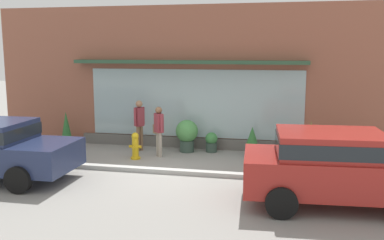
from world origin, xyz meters
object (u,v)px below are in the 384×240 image
(potted_plant_corner_tall, at_px, (281,144))
(potted_plant_by_entrance, at_px, (252,142))
(potted_plant_low_front, at_px, (310,142))
(potted_plant_trailing_edge, at_px, (187,134))
(pedestrian_passerby, at_px, (139,122))
(potted_plant_window_center, at_px, (66,129))
(parked_car_red, at_px, (336,164))
(pedestrian_with_handbag, at_px, (159,128))
(potted_plant_window_left, at_px, (211,142))
(fire_hydrant, at_px, (135,146))

(potted_plant_corner_tall, bearing_deg, potted_plant_by_entrance, 170.05)
(potted_plant_low_front, bearing_deg, potted_plant_trailing_edge, 175.94)
(potted_plant_trailing_edge, bearing_deg, pedestrian_passerby, -174.23)
(potted_plant_window_center, bearing_deg, pedestrian_passerby, -5.80)
(parked_car_red, relative_size, potted_plant_window_center, 3.47)
(pedestrian_with_handbag, distance_m, potted_plant_window_left, 1.89)
(potted_plant_window_left, distance_m, potted_plant_trailing_edge, 0.86)
(pedestrian_passerby, distance_m, potted_plant_window_center, 2.87)
(pedestrian_passerby, bearing_deg, potted_plant_corner_tall, 118.16)
(potted_plant_window_left, bearing_deg, potted_plant_by_entrance, -10.92)
(potted_plant_window_left, height_order, potted_plant_trailing_edge, potted_plant_trailing_edge)
(parked_car_red, bearing_deg, pedestrian_passerby, 141.57)
(parked_car_red, distance_m, potted_plant_corner_tall, 4.09)
(fire_hydrant, relative_size, potted_plant_window_center, 0.70)
(pedestrian_with_handbag, xyz_separation_m, potted_plant_corner_tall, (3.79, 0.53, -0.47))
(potted_plant_window_left, height_order, potted_plant_window_center, potted_plant_window_center)
(potted_plant_by_entrance, xyz_separation_m, potted_plant_corner_tall, (0.91, -0.16, 0.00))
(pedestrian_with_handbag, xyz_separation_m, potted_plant_low_front, (4.65, 0.52, -0.33))
(fire_hydrant, distance_m, pedestrian_passerby, 1.26)
(pedestrian_passerby, distance_m, potted_plant_corner_tall, 4.67)
(parked_car_red, bearing_deg, fire_hydrant, 148.62)
(potted_plant_window_center, distance_m, potted_plant_trailing_edge, 4.41)
(parked_car_red, height_order, potted_plant_by_entrance, parked_car_red)
(pedestrian_passerby, xyz_separation_m, potted_plant_low_front, (5.51, -0.12, -0.40))
(potted_plant_window_left, bearing_deg, potted_plant_window_center, -179.63)
(potted_plant_trailing_edge, bearing_deg, potted_plant_corner_tall, -4.85)
(pedestrian_with_handbag, bearing_deg, potted_plant_low_front, -124.83)
(potted_plant_window_left, bearing_deg, potted_plant_trailing_edge, -168.53)
(potted_plant_window_left, relative_size, potted_plant_trailing_edge, 0.61)
(fire_hydrant, bearing_deg, parked_car_red, -27.36)
(pedestrian_passerby, relative_size, parked_car_red, 0.41)
(potted_plant_corner_tall, xyz_separation_m, potted_plant_window_center, (-7.47, 0.39, 0.13))
(potted_plant_window_left, bearing_deg, parked_car_red, -51.37)
(potted_plant_by_entrance, bearing_deg, potted_plant_trailing_edge, 177.33)
(fire_hydrant, bearing_deg, pedestrian_passerby, 102.16)
(potted_plant_by_entrance, distance_m, potted_plant_window_center, 6.57)
(pedestrian_with_handbag, relative_size, potted_plant_trailing_edge, 1.49)
(potted_plant_window_center, bearing_deg, potted_plant_low_front, -2.79)
(fire_hydrant, xyz_separation_m, potted_plant_low_front, (5.27, 0.98, 0.17))
(potted_plant_window_left, relative_size, potted_plant_low_front, 0.54)
(pedestrian_passerby, height_order, parked_car_red, pedestrian_passerby)
(pedestrian_passerby, bearing_deg, potted_plant_low_front, 118.15)
(potted_plant_window_center, bearing_deg, potted_plant_by_entrance, -1.99)
(pedestrian_passerby, height_order, potted_plant_low_front, pedestrian_passerby)
(pedestrian_passerby, bearing_deg, fire_hydrant, 41.55)
(pedestrian_with_handbag, bearing_deg, potted_plant_window_center, 34.81)
(potted_plant_by_entrance, bearing_deg, potted_plant_window_left, 169.08)
(parked_car_red, height_order, potted_plant_trailing_edge, parked_car_red)
(potted_plant_by_entrance, xyz_separation_m, potted_plant_window_left, (-1.36, 0.26, -0.11))
(fire_hydrant, bearing_deg, potted_plant_window_left, 33.51)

